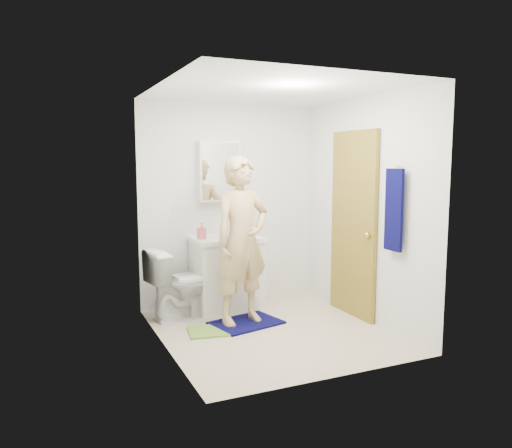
{
  "coord_description": "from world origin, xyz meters",
  "views": [
    {
      "loc": [
        -2.14,
        -4.42,
        1.72
      ],
      "look_at": [
        -0.07,
        0.25,
        1.07
      ],
      "focal_mm": 35.0,
      "sensor_mm": 36.0,
      "label": 1
    }
  ],
  "objects_px": {
    "medicine_cabinet": "(219,171)",
    "towel": "(394,210)",
    "vanity_cabinet": "(227,275)",
    "soap_dispenser": "(202,231)",
    "man": "(242,240)",
    "toilet": "(182,283)",
    "toothbrush_cup": "(243,231)"
  },
  "relations": [
    {
      "from": "medicine_cabinet",
      "to": "towel",
      "type": "distance_m",
      "value": 2.11
    },
    {
      "from": "vanity_cabinet",
      "to": "soap_dispenser",
      "type": "distance_m",
      "value": 0.62
    },
    {
      "from": "vanity_cabinet",
      "to": "man",
      "type": "xyz_separation_m",
      "value": [
        -0.04,
        -0.58,
        0.5
      ]
    },
    {
      "from": "towel",
      "to": "soap_dispenser",
      "type": "xyz_separation_m",
      "value": [
        -1.48,
        1.47,
        -0.31
      ]
    },
    {
      "from": "medicine_cabinet",
      "to": "towel",
      "type": "height_order",
      "value": "medicine_cabinet"
    },
    {
      "from": "toilet",
      "to": "towel",
      "type": "bearing_deg",
      "value": -139.45
    },
    {
      "from": "towel",
      "to": "toilet",
      "type": "bearing_deg",
      "value": 141.78
    },
    {
      "from": "vanity_cabinet",
      "to": "toothbrush_cup",
      "type": "bearing_deg",
      "value": 20.13
    },
    {
      "from": "vanity_cabinet",
      "to": "towel",
      "type": "bearing_deg",
      "value": -51.53
    },
    {
      "from": "toothbrush_cup",
      "to": "medicine_cabinet",
      "type": "bearing_deg",
      "value": 150.3
    },
    {
      "from": "vanity_cabinet",
      "to": "man",
      "type": "distance_m",
      "value": 0.76
    },
    {
      "from": "toothbrush_cup",
      "to": "man",
      "type": "height_order",
      "value": "man"
    },
    {
      "from": "toothbrush_cup",
      "to": "toilet",
      "type": "bearing_deg",
      "value": -165.76
    },
    {
      "from": "man",
      "to": "toothbrush_cup",
      "type": "bearing_deg",
      "value": 55.23
    },
    {
      "from": "towel",
      "to": "man",
      "type": "bearing_deg",
      "value": 143.45
    },
    {
      "from": "vanity_cabinet",
      "to": "toilet",
      "type": "xyz_separation_m",
      "value": [
        -0.56,
        -0.11,
        -0.01
      ]
    },
    {
      "from": "soap_dispenser",
      "to": "vanity_cabinet",
      "type": "bearing_deg",
      "value": 2.65
    },
    {
      "from": "medicine_cabinet",
      "to": "man",
      "type": "distance_m",
      "value": 1.07
    },
    {
      "from": "vanity_cabinet",
      "to": "toilet",
      "type": "bearing_deg",
      "value": -168.39
    },
    {
      "from": "towel",
      "to": "toothbrush_cup",
      "type": "height_order",
      "value": "towel"
    },
    {
      "from": "soap_dispenser",
      "to": "man",
      "type": "xyz_separation_m",
      "value": [
        0.26,
        -0.57,
        -0.04
      ]
    },
    {
      "from": "soap_dispenser",
      "to": "toilet",
      "type": "bearing_deg",
      "value": -158.74
    },
    {
      "from": "toothbrush_cup",
      "to": "vanity_cabinet",
      "type": "bearing_deg",
      "value": -159.87
    },
    {
      "from": "toothbrush_cup",
      "to": "man",
      "type": "relative_size",
      "value": 0.07
    },
    {
      "from": "soap_dispenser",
      "to": "man",
      "type": "height_order",
      "value": "man"
    },
    {
      "from": "medicine_cabinet",
      "to": "toothbrush_cup",
      "type": "distance_m",
      "value": 0.76
    },
    {
      "from": "medicine_cabinet",
      "to": "man",
      "type": "relative_size",
      "value": 0.4
    },
    {
      "from": "medicine_cabinet",
      "to": "man",
      "type": "height_order",
      "value": "medicine_cabinet"
    },
    {
      "from": "toilet",
      "to": "man",
      "type": "relative_size",
      "value": 0.44
    },
    {
      "from": "towel",
      "to": "vanity_cabinet",
      "type": "bearing_deg",
      "value": 128.47
    },
    {
      "from": "vanity_cabinet",
      "to": "soap_dispenser",
      "type": "xyz_separation_m",
      "value": [
        -0.3,
        -0.01,
        0.54
      ]
    },
    {
      "from": "medicine_cabinet",
      "to": "toilet",
      "type": "bearing_deg",
      "value": -148.73
    }
  ]
}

